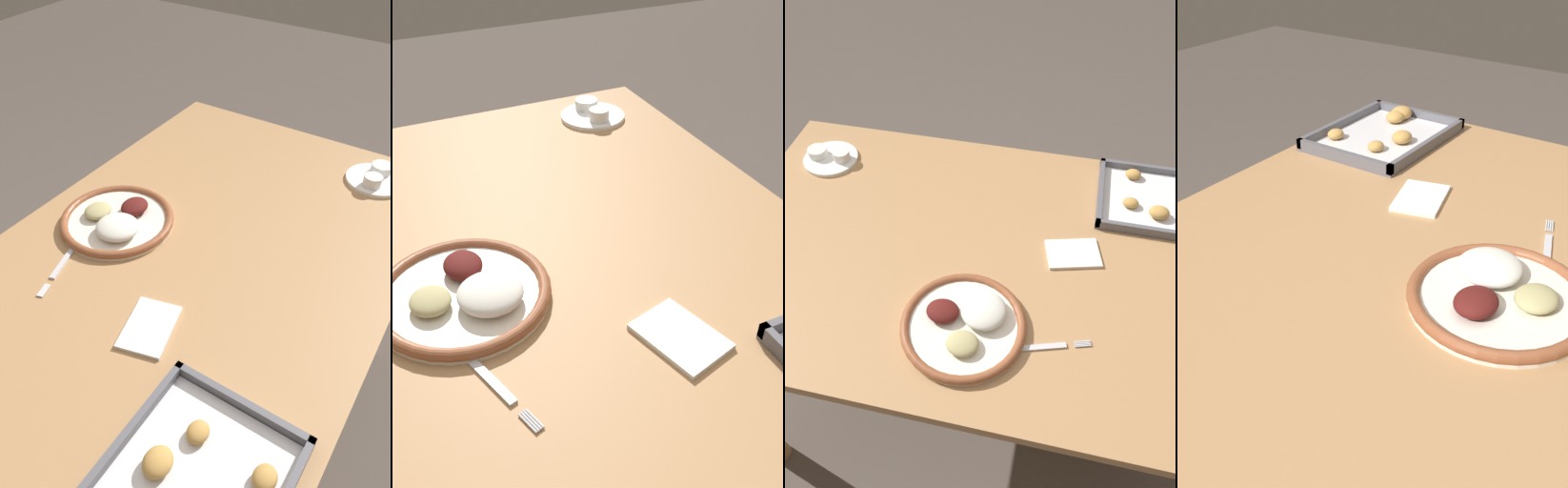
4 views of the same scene
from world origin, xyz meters
The scene contains 7 objects.
ground_plane centered at (0.00, 0.00, 0.00)m, with size 8.00×8.00×0.00m, color #564C44.
dining_table centered at (0.00, 0.00, 0.67)m, with size 1.29×0.84×0.78m.
dinner_plate centered at (0.02, -0.21, 0.79)m, with size 0.27×0.27×0.05m.
fork centered at (0.18, -0.23, 0.78)m, with size 0.19×0.07×0.00m.
saucer_plate centered at (-0.50, 0.25, 0.79)m, with size 0.16×0.16×0.04m.
baking_tray centered at (0.45, 0.27, 0.79)m, with size 0.33×0.25×0.04m.
napkin centered at (0.23, 0.04, 0.78)m, with size 0.14×0.12×0.01m.
Camera 3 is at (0.16, -0.73, 1.67)m, focal length 35.00 mm.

